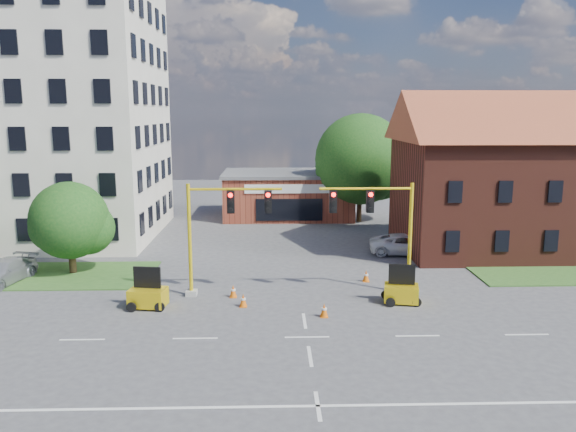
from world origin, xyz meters
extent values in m
plane|color=#424245|center=(0.00, 0.00, 0.00)|extent=(120.00, 120.00, 0.00)
cube|color=beige|center=(-20.00, 22.00, 10.00)|extent=(18.00, 15.00, 20.00)
cube|color=maroon|center=(0.00, 30.00, 2.00)|extent=(12.00, 8.00, 4.00)
cube|color=#565558|center=(0.00, 30.00, 4.15)|extent=(12.40, 8.40, 0.30)
cube|color=silver|center=(0.00, 25.95, 3.20)|extent=(8.00, 0.10, 0.80)
cube|color=black|center=(0.00, 25.95, 1.30)|extent=(6.00, 0.10, 2.00)
cube|color=#552319|center=(18.00, 16.00, 4.00)|extent=(20.00, 10.00, 8.00)
cylinder|color=#3B2815|center=(6.50, 27.00, 2.04)|extent=(0.44, 0.44, 4.08)
sphere|color=#134014|center=(6.50, 27.00, 5.75)|extent=(8.25, 8.25, 8.25)
sphere|color=#134014|center=(8.15, 27.30, 4.82)|extent=(5.77, 5.77, 5.77)
cylinder|color=#3B2815|center=(-14.00, 10.50, 1.20)|extent=(0.44, 0.44, 2.41)
sphere|color=#134014|center=(-14.00, 10.50, 3.39)|extent=(4.78, 4.78, 4.78)
sphere|color=#134014|center=(-13.04, 10.80, 2.85)|extent=(3.34, 3.34, 3.34)
cube|color=gray|center=(-6.00, 6.00, 0.15)|extent=(0.60, 0.60, 0.30)
cylinder|color=yellow|center=(-6.00, 6.00, 3.10)|extent=(0.20, 0.20, 6.20)
cylinder|color=yellow|center=(-3.50, 6.00, 5.90)|extent=(5.00, 0.14, 0.14)
cube|color=black|center=(-3.75, 6.00, 5.20)|extent=(0.40, 0.32, 1.20)
cube|color=black|center=(-1.75, 6.00, 5.20)|extent=(0.40, 0.32, 1.20)
sphere|color=#FF0C07|center=(-3.75, 5.82, 5.60)|extent=(0.24, 0.24, 0.24)
cube|color=gray|center=(6.00, 6.00, 0.15)|extent=(0.60, 0.60, 0.30)
cylinder|color=yellow|center=(6.00, 6.00, 3.10)|extent=(0.20, 0.20, 6.20)
cylinder|color=yellow|center=(3.50, 6.00, 5.90)|extent=(5.00, 0.14, 0.14)
cube|color=black|center=(3.75, 6.00, 5.20)|extent=(0.40, 0.32, 1.20)
cube|color=black|center=(1.75, 6.00, 5.20)|extent=(0.40, 0.32, 1.20)
sphere|color=#FF0C07|center=(3.75, 5.82, 5.60)|extent=(0.24, 0.24, 0.24)
cube|color=yellow|center=(-7.95, 4.12, 0.56)|extent=(1.99, 1.48, 0.91)
cube|color=black|center=(-7.95, 4.12, 1.62)|extent=(1.42, 0.34, 1.12)
cube|color=yellow|center=(5.25, 4.46, 0.54)|extent=(1.96, 1.51, 0.88)
cube|color=black|center=(5.25, 4.46, 1.57)|extent=(1.37, 0.39, 1.08)
cube|color=#D65B0B|center=(-3.06, 4.11, 0.02)|extent=(0.38, 0.38, 0.04)
cone|color=#D65B0B|center=(-3.06, 4.11, 0.35)|extent=(0.40, 0.40, 0.70)
cylinder|color=silver|center=(-3.06, 4.11, 0.42)|extent=(0.27, 0.27, 0.09)
cube|color=#D65B0B|center=(-3.68, 5.64, 0.02)|extent=(0.38, 0.38, 0.04)
cone|color=#D65B0B|center=(-3.68, 5.64, 0.35)|extent=(0.40, 0.40, 0.70)
cylinder|color=silver|center=(-3.68, 5.64, 0.42)|extent=(0.27, 0.27, 0.09)
cube|color=#D65B0B|center=(1.00, 2.51, 0.02)|extent=(0.38, 0.38, 0.04)
cone|color=#D65B0B|center=(1.00, 2.51, 0.35)|extent=(0.40, 0.40, 0.70)
cylinder|color=silver|center=(1.00, 2.51, 0.42)|extent=(0.27, 0.27, 0.09)
cube|color=#D65B0B|center=(4.04, 8.31, 0.02)|extent=(0.38, 0.38, 0.04)
cone|color=#D65B0B|center=(4.04, 8.31, 0.35)|extent=(0.40, 0.40, 0.70)
cylinder|color=silver|center=(4.04, 8.31, 0.42)|extent=(0.27, 0.27, 0.09)
imported|color=white|center=(7.96, 14.73, 0.72)|extent=(5.43, 3.03, 1.43)
imported|color=#B3B5BB|center=(-17.36, 8.58, 0.69)|extent=(2.83, 5.05, 1.38)
camera|label=1|loc=(-1.53, -23.71, 9.93)|focal=35.00mm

